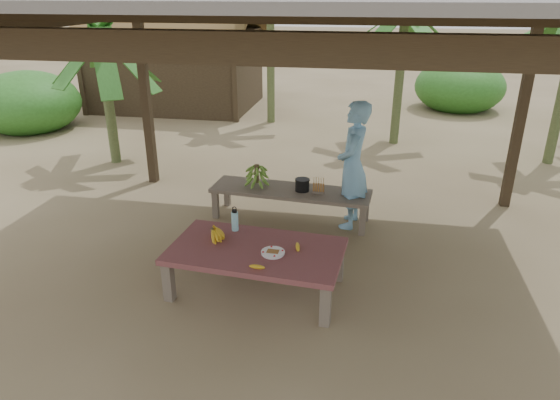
% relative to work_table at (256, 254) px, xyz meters
% --- Properties ---
extents(ground, '(80.00, 80.00, 0.00)m').
position_rel_work_table_xyz_m(ground, '(0.35, 0.61, -0.43)').
color(ground, brown).
rests_on(ground, ground).
extents(pavilion, '(6.60, 5.60, 2.95)m').
position_rel_work_table_xyz_m(pavilion, '(0.33, 0.59, 2.34)').
color(pavilion, black).
rests_on(pavilion, ground).
extents(work_table, '(1.87, 1.14, 0.50)m').
position_rel_work_table_xyz_m(work_table, '(0.00, 0.00, 0.00)').
color(work_table, brown).
rests_on(work_table, ground).
extents(bench, '(2.24, 0.77, 0.45)m').
position_rel_work_table_xyz_m(bench, '(0.06, 1.84, -0.04)').
color(bench, brown).
rests_on(bench, ground).
extents(ripe_banana_bunch, '(0.27, 0.24, 0.15)m').
position_rel_work_table_xyz_m(ripe_banana_bunch, '(-0.51, 0.11, 0.14)').
color(ripe_banana_bunch, gold).
rests_on(ripe_banana_bunch, work_table).
extents(plate, '(0.24, 0.24, 0.04)m').
position_rel_work_table_xyz_m(plate, '(0.20, -0.09, 0.08)').
color(plate, white).
rests_on(plate, work_table).
extents(loose_banana_front, '(0.16, 0.06, 0.04)m').
position_rel_work_table_xyz_m(loose_banana_front, '(0.10, -0.40, 0.09)').
color(loose_banana_front, gold).
rests_on(loose_banana_front, work_table).
extents(loose_banana_side, '(0.07, 0.16, 0.04)m').
position_rel_work_table_xyz_m(loose_banana_side, '(0.43, 0.07, 0.09)').
color(loose_banana_side, gold).
rests_on(loose_banana_side, work_table).
extents(water_flask, '(0.08, 0.08, 0.29)m').
position_rel_work_table_xyz_m(water_flask, '(-0.33, 0.38, 0.19)').
color(water_flask, '#44BDD4').
rests_on(water_flask, work_table).
extents(green_banana_stalk, '(0.31, 0.31, 0.33)m').
position_rel_work_table_xyz_m(green_banana_stalk, '(-0.42, 1.87, 0.18)').
color(green_banana_stalk, '#598C2D').
rests_on(green_banana_stalk, bench).
extents(cooking_pot, '(0.19, 0.19, 0.16)m').
position_rel_work_table_xyz_m(cooking_pot, '(0.23, 1.82, 0.10)').
color(cooking_pot, black).
rests_on(cooking_pot, bench).
extents(skewer_rack, '(0.19, 0.09, 0.24)m').
position_rel_work_table_xyz_m(skewer_rack, '(0.46, 1.75, 0.14)').
color(skewer_rack, '#A57F47').
rests_on(skewer_rack, bench).
extents(woman, '(0.48, 0.67, 1.71)m').
position_rel_work_table_xyz_m(woman, '(0.89, 1.82, 0.42)').
color(woman, '#78B6E3').
rests_on(woman, ground).
extents(hut, '(4.40, 3.43, 2.85)m').
position_rel_work_table_xyz_m(hut, '(-4.15, 8.61, 0.67)').
color(hut, black).
rests_on(hut, ground).
extents(banana_plant_n, '(1.80, 1.80, 2.91)m').
position_rel_work_table_xyz_m(banana_plant_n, '(1.59, 5.98, 2.00)').
color(banana_plant_n, '#596638').
rests_on(banana_plant_n, ground).
extents(banana_plant_w, '(1.80, 1.80, 2.46)m').
position_rel_work_table_xyz_m(banana_plant_w, '(-3.58, 3.74, 1.56)').
color(banana_plant_w, '#596638').
rests_on(banana_plant_w, ground).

